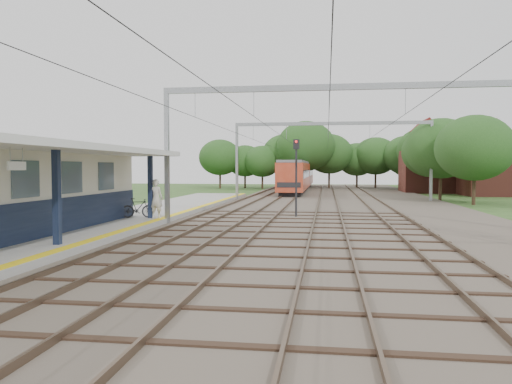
{
  "coord_description": "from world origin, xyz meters",
  "views": [
    {
      "loc": [
        3.13,
        -9.65,
        2.94
      ],
      "look_at": [
        -0.77,
        17.69,
        1.6
      ],
      "focal_mm": 35.0,
      "sensor_mm": 36.0,
      "label": 1
    }
  ],
  "objects_px": {
    "person": "(156,199)",
    "bicycle": "(138,208)",
    "train": "(299,175)",
    "signal_post": "(296,168)"
  },
  "relations": [
    {
      "from": "bicycle",
      "to": "train",
      "type": "height_order",
      "value": "train"
    },
    {
      "from": "bicycle",
      "to": "train",
      "type": "relative_size",
      "value": 0.05
    },
    {
      "from": "bicycle",
      "to": "train",
      "type": "bearing_deg",
      "value": -23.24
    },
    {
      "from": "person",
      "to": "bicycle",
      "type": "xyz_separation_m",
      "value": [
        -0.98,
        0.0,
        -0.5
      ]
    },
    {
      "from": "person",
      "to": "signal_post",
      "type": "height_order",
      "value": "signal_post"
    },
    {
      "from": "person",
      "to": "bicycle",
      "type": "bearing_deg",
      "value": 8.41
    },
    {
      "from": "person",
      "to": "train",
      "type": "height_order",
      "value": "train"
    },
    {
      "from": "signal_post",
      "to": "train",
      "type": "bearing_deg",
      "value": 111.09
    },
    {
      "from": "train",
      "to": "signal_post",
      "type": "xyz_separation_m",
      "value": [
        1.85,
        -35.83,
        0.93
      ]
    },
    {
      "from": "bicycle",
      "to": "person",
      "type": "bearing_deg",
      "value": -104.63
    }
  ]
}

